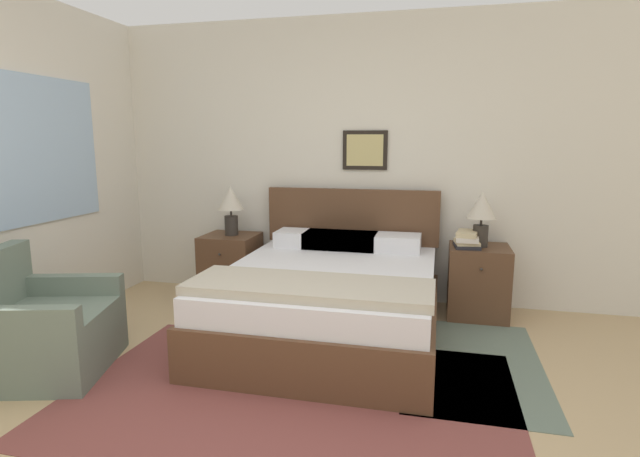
% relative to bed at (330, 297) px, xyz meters
% --- Properties ---
extents(wall_back, '(6.81, 0.09, 2.60)m').
position_rel_bed_xyz_m(wall_back, '(-0.07, 1.03, 0.99)').
color(wall_back, silver).
rests_on(wall_back, ground_plane).
extents(wall_left, '(0.08, 5.05, 2.60)m').
position_rel_bed_xyz_m(wall_left, '(-2.30, -0.32, 1.00)').
color(wall_left, silver).
rests_on(wall_left, ground_plane).
extents(area_rug_main, '(2.62, 1.73, 0.01)m').
position_rel_bed_xyz_m(area_rug_main, '(-0.03, -0.97, -0.30)').
color(area_rug_main, brown).
rests_on(area_rug_main, ground_plane).
extents(area_rug_bedside, '(0.89, 1.54, 0.01)m').
position_rel_bed_xyz_m(area_rug_bedside, '(1.06, -0.27, -0.30)').
color(area_rug_bedside, slate).
rests_on(area_rug_bedside, ground_plane).
extents(bed, '(1.59, 1.97, 1.05)m').
position_rel_bed_xyz_m(bed, '(0.00, 0.00, 0.00)').
color(bed, brown).
rests_on(bed, ground_plane).
extents(armchair, '(0.95, 0.97, 0.80)m').
position_rel_bed_xyz_m(armchair, '(-1.71, -1.04, -0.03)').
color(armchair, slate).
rests_on(armchair, ground_plane).
extents(nightstand_near_window, '(0.49, 0.50, 0.61)m').
position_rel_bed_xyz_m(nightstand_near_window, '(-1.13, 0.72, -0.00)').
color(nightstand_near_window, brown).
rests_on(nightstand_near_window, ground_plane).
extents(nightstand_by_door, '(0.49, 0.50, 0.61)m').
position_rel_bed_xyz_m(nightstand_by_door, '(1.13, 0.72, -0.00)').
color(nightstand_by_door, brown).
rests_on(nightstand_by_door, ground_plane).
extents(table_lamp_near_window, '(0.24, 0.24, 0.46)m').
position_rel_bed_xyz_m(table_lamp_near_window, '(-1.12, 0.72, 0.61)').
color(table_lamp_near_window, '#2D2823').
rests_on(table_lamp_near_window, nightstand_near_window).
extents(table_lamp_by_door, '(0.24, 0.24, 0.46)m').
position_rel_bed_xyz_m(table_lamp_by_door, '(1.13, 0.72, 0.61)').
color(table_lamp_by_door, '#2D2823').
rests_on(table_lamp_by_door, nightstand_by_door).
extents(book_thick_bottom, '(0.22, 0.28, 0.03)m').
position_rel_bed_xyz_m(book_thick_bottom, '(1.02, 0.67, 0.32)').
color(book_thick_bottom, '#232328').
rests_on(book_thick_bottom, nightstand_by_door).
extents(book_hardcover_middle, '(0.21, 0.25, 0.03)m').
position_rel_bed_xyz_m(book_hardcover_middle, '(1.02, 0.67, 0.34)').
color(book_hardcover_middle, beige).
rests_on(book_hardcover_middle, book_thick_bottom).
extents(book_novel_upper, '(0.18, 0.27, 0.04)m').
position_rel_bed_xyz_m(book_novel_upper, '(1.02, 0.67, 0.38)').
color(book_novel_upper, silver).
rests_on(book_novel_upper, book_hardcover_middle).
extents(book_slim_near_top, '(0.20, 0.29, 0.04)m').
position_rel_bed_xyz_m(book_slim_near_top, '(1.02, 0.67, 0.42)').
color(book_slim_near_top, beige).
rests_on(book_slim_near_top, book_novel_upper).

